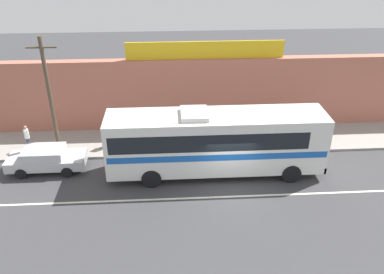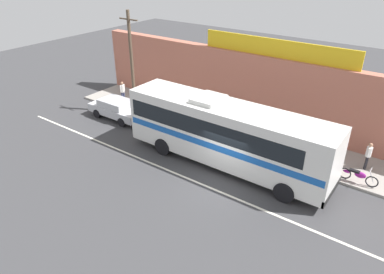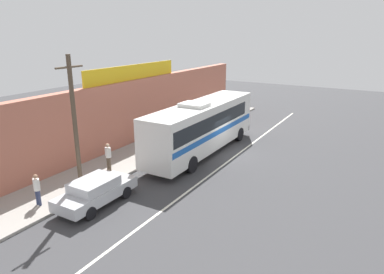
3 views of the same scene
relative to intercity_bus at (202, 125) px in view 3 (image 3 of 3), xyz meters
name	(u,v)px [view 3 (image 3 of 3)]	position (x,y,z in m)	size (l,w,h in m)	color
ground_plane	(226,153)	(0.73, -1.53, -2.07)	(70.00, 70.00, 0.00)	#3A3A3D
sidewalk_slab	(165,141)	(0.73, 3.67, -2.00)	(30.00, 3.60, 0.14)	gray
storefront_facade	(141,109)	(0.73, 5.82, 0.33)	(30.00, 0.70, 4.80)	#B26651
storefront_billboard	(134,72)	(-0.01, 5.82, 3.28)	(10.01, 0.12, 1.10)	gold
road_center_stripe	(236,155)	(0.73, -2.33, -2.06)	(30.00, 0.14, 0.01)	silver
intercity_bus	(202,125)	(0.00, 0.00, 0.00)	(11.73, 2.63, 3.78)	silver
parked_car	(96,191)	(-9.36, 0.85, -1.33)	(4.28, 1.82, 1.37)	#B7BABF
utility_pole	(75,125)	(-8.98, 2.30, 1.76)	(1.60, 0.22, 7.11)	brown
motorcycle_purple	(199,128)	(3.90, 2.42, -1.50)	(1.94, 0.56, 0.94)	black
motorcycle_red	(214,121)	(6.56, 2.29, -1.50)	(1.92, 0.56, 0.94)	black
pedestrian_far_right	(108,155)	(-5.96, 3.17, -0.93)	(0.30, 0.48, 1.71)	brown
pedestrian_by_curb	(198,114)	(6.59, 3.94, -1.02)	(0.30, 0.48, 1.57)	black
pedestrian_far_left	(37,187)	(-11.01, 3.05, -1.00)	(0.30, 0.48, 1.60)	navy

